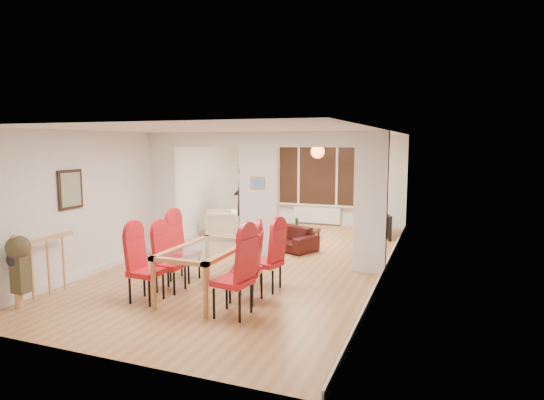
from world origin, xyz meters
The scene contains 24 objects.
floor centered at (0.00, 0.00, 0.00)m, with size 5.00×9.00×0.01m, color #B77D4A.
room_walls centered at (0.00, 0.00, 1.30)m, with size 5.00×9.00×2.60m, color silver, non-canonical shape.
divider_wall centered at (0.00, 0.00, 1.30)m, with size 5.00×0.18×2.60m, color white.
bay_window_blinds centered at (0.00, 4.44, 1.50)m, with size 3.00×0.08×1.80m, color black.
radiator centered at (0.00, 4.40, 0.30)m, with size 1.40×0.08×0.50m, color white.
pendant_light centered at (0.30, 3.30, 2.15)m, with size 0.36×0.36×0.36m, color orange.
stair_newel centered at (-2.25, -3.20, 0.55)m, with size 0.40×1.20×1.10m, color tan, non-canonical shape.
wall_poster centered at (-2.47, -2.40, 1.60)m, with size 0.04×0.52×0.67m, color gray.
pillar_photo centered at (0.00, -0.10, 1.60)m, with size 0.30×0.03×0.25m, color #4C8CD8.
dining_table centered at (0.05, -2.28, 0.39)m, with size 0.94×1.68×0.79m, color #B27641, non-canonical shape.
dining_chair_la centered at (-0.69, -2.80, 0.54)m, with size 0.43×0.43×1.07m, color red, non-canonical shape.
dining_chair_lb centered at (-0.62, -2.26, 0.51)m, with size 0.41×0.41×1.02m, color red, non-canonical shape.
dining_chair_lc centered at (-0.72, -1.66, 0.55)m, with size 0.44×0.44×1.10m, color red, non-canonical shape.
dining_chair_ra centered at (0.78, -2.86, 0.58)m, with size 0.46×0.46×1.16m, color red, non-canonical shape.
dining_chair_rb centered at (0.71, -2.25, 0.55)m, with size 0.44×0.44×1.11m, color red, non-canonical shape.
dining_chair_rc centered at (0.80, -1.65, 0.53)m, with size 0.43×0.43×1.06m, color red, non-canonical shape.
sofa centered at (0.00, 1.29, 0.26)m, with size 1.76×0.69×0.51m, color black.
armchair centered at (-1.70, 1.62, 0.36)m, with size 0.79×0.77×0.72m, color beige.
person centered at (-1.41, 2.30, 0.95)m, with size 0.45×0.69×1.90m, color black.
television centered at (2.00, 3.26, 0.31)m, with size 0.14×1.08×0.62m, color black.
coffee_table centered at (0.07, 2.48, 0.11)m, with size 0.99×0.49×0.23m, color #341C11, non-canonical shape.
bottle centered at (0.02, 2.42, 0.37)m, with size 0.07×0.07×0.29m, color #143F19.
bowl centered at (-0.08, 2.59, 0.25)m, with size 0.21×0.21×0.05m, color #341C11.
shoes centered at (-0.04, -0.28, 0.05)m, with size 0.26×0.28×0.11m, color black, non-canonical shape.
Camera 1 is at (3.44, -8.33, 2.39)m, focal length 30.00 mm.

